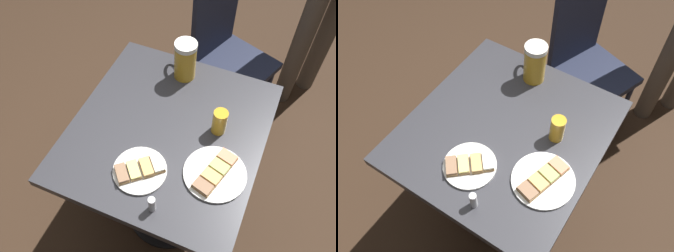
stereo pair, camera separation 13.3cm
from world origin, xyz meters
TOP-DOWN VIEW (x-y plane):
  - ground_plane at (0.00, 0.00)m, footprint 6.00×6.00m
  - cafe_table at (0.00, 0.00)m, footprint 0.72×0.78m
  - plate_near at (-0.02, -0.21)m, footprint 0.19×0.19m
  - plate_far at (0.23, -0.12)m, footprint 0.22×0.22m
  - beer_mug at (-0.05, 0.29)m, footprint 0.12×0.13m
  - beer_glass_small at (0.18, 0.07)m, footprint 0.05×0.05m
  - salt_shaker at (0.08, -0.32)m, footprint 0.02×0.02m
  - cafe_chair at (0.02, 0.75)m, footprint 0.49×0.49m

SIDE VIEW (x-z plane):
  - ground_plane at x=0.00m, z-range 0.00..0.00m
  - cafe_chair at x=0.02m, z-range 0.07..1.04m
  - cafe_table at x=0.00m, z-range 0.22..0.99m
  - plate_far at x=0.23m, z-range 0.77..0.80m
  - plate_near at x=-0.02m, z-range 0.77..0.80m
  - salt_shaker at x=0.08m, z-range 0.77..0.84m
  - beer_glass_small at x=0.18m, z-range 0.77..0.88m
  - beer_mug at x=-0.05m, z-range 0.77..0.95m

